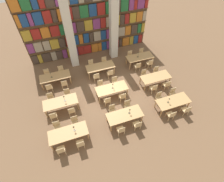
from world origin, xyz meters
name	(u,v)px	position (x,y,z in m)	size (l,w,h in m)	color
ground_plane	(111,95)	(0.00, 0.00, 0.00)	(40.00, 40.00, 0.00)	brown
bookshelf_bank	(89,24)	(0.01, 5.44, 2.73)	(10.35, 0.35, 5.50)	brown
pillar_left	(69,32)	(-1.73, 4.27, 3.00)	(0.59, 0.59, 6.00)	silver
pillar_center	(114,24)	(1.73, 4.27, 3.00)	(0.59, 0.59, 6.00)	silver
reading_table_0	(68,133)	(-3.40, -2.44, 0.67)	(2.21, 0.94, 0.74)	tan
chair_0	(61,150)	(-3.97, -3.19, 0.47)	(0.42, 0.40, 0.87)	tan
chair_1	(57,127)	(-3.97, -1.68, 0.47)	(0.42, 0.40, 0.87)	tan
chair_2	(80,144)	(-2.90, -3.19, 0.47)	(0.42, 0.40, 0.87)	tan
chair_3	(75,122)	(-2.90, -1.68, 0.47)	(0.42, 0.40, 0.87)	tan
desk_lamp_0	(74,128)	(-3.02, -2.41, 1.02)	(0.14, 0.14, 0.42)	brown
reading_table_1	(125,115)	(0.07, -2.38, 0.67)	(2.21, 0.94, 0.74)	tan
chair_4	(121,130)	(-0.45, -3.13, 0.47)	(0.42, 0.40, 0.87)	tan
chair_5	(112,110)	(-0.45, -1.63, 0.47)	(0.42, 0.40, 0.87)	tan
chair_6	(137,125)	(0.60, -3.13, 0.47)	(0.42, 0.40, 0.87)	tan
chair_7	(128,106)	(0.60, -1.63, 0.47)	(0.42, 0.40, 0.87)	tan
desk_lamp_1	(130,110)	(0.38, -2.36, 1.02)	(0.14, 0.14, 0.41)	brown
reading_table_2	(173,102)	(3.46, -2.44, 0.67)	(2.21, 0.94, 0.74)	tan
chair_8	(171,115)	(2.90, -3.20, 0.47)	(0.42, 0.40, 0.87)	tan
chair_9	(159,97)	(2.90, -1.69, 0.47)	(0.42, 0.40, 0.87)	tan
chair_10	(186,110)	(4.00, -3.20, 0.47)	(0.42, 0.40, 0.87)	tan
chair_11	(173,93)	(4.00, -1.69, 0.47)	(0.42, 0.40, 0.87)	tan
desk_lamp_2	(169,100)	(3.07, -2.43, 1.02)	(0.14, 0.14, 0.43)	brown
reading_table_3	(60,102)	(-3.50, -0.07, 0.67)	(2.21, 0.94, 0.74)	tan
chair_12	(53,116)	(-4.09, -0.82, 0.47)	(0.42, 0.40, 0.87)	tan
chair_13	(51,98)	(-4.09, 0.68, 0.47)	(0.42, 0.40, 0.87)	tan
chair_14	(72,111)	(-2.94, -0.82, 0.47)	(0.42, 0.40, 0.87)	tan
chair_15	(68,94)	(-2.94, 0.68, 0.47)	(0.42, 0.40, 0.87)	tan
desk_lamp_3	(64,98)	(-3.19, -0.09, 1.07)	(0.14, 0.14, 0.49)	brown
reading_table_4	(112,89)	(0.05, -0.05, 0.67)	(2.21, 0.94, 0.74)	tan
chair_16	(107,101)	(-0.53, -0.80, 0.47)	(0.42, 0.40, 0.87)	tan
chair_17	(101,85)	(-0.53, 0.70, 0.47)	(0.42, 0.40, 0.87)	tan
chair_18	(123,97)	(0.57, -0.80, 0.47)	(0.42, 0.40, 0.87)	tan
chair_19	(115,82)	(0.57, 0.70, 0.47)	(0.42, 0.40, 0.87)	tan
desk_lamp_4	(113,85)	(0.12, -0.06, 1.05)	(0.14, 0.14, 0.46)	brown
reading_table_5	(156,78)	(3.48, -0.06, 0.67)	(2.21, 0.94, 0.74)	tan
chair_20	(154,88)	(2.95, -0.82, 0.47)	(0.42, 0.40, 0.87)	tan
chair_21	(144,74)	(2.95, 0.69, 0.47)	(0.42, 0.40, 0.87)	tan
chair_22	(167,85)	(4.01, -0.82, 0.47)	(0.42, 0.40, 0.87)	tan
chair_23	(156,71)	(4.01, 0.69, 0.47)	(0.42, 0.40, 0.87)	tan
reading_table_6	(55,77)	(-3.52, 2.48, 0.67)	(2.21, 0.94, 0.74)	tan
chair_24	(49,88)	(-4.08, 1.72, 0.47)	(0.42, 0.40, 0.87)	tan
chair_25	(47,74)	(-4.08, 3.23, 0.47)	(0.42, 0.40, 0.87)	tan
chair_26	(64,84)	(-3.00, 1.72, 0.47)	(0.42, 0.40, 0.87)	tan
chair_27	(61,71)	(-3.00, 3.23, 0.47)	(0.42, 0.40, 0.87)	tan
desk_lamp_5	(51,74)	(-3.75, 2.43, 1.08)	(0.14, 0.14, 0.50)	brown
reading_table_7	(100,67)	(-0.02, 2.43, 0.67)	(2.21, 0.94, 0.74)	tan
chair_28	(96,77)	(-0.58, 1.68, 0.47)	(0.42, 0.40, 0.87)	tan
chair_29	(91,65)	(-0.58, 3.18, 0.47)	(0.42, 0.40, 0.87)	tan
chair_30	(110,73)	(0.55, 1.68, 0.47)	(0.42, 0.40, 0.87)	tan
chair_31	(104,62)	(0.55, 3.18, 0.47)	(0.42, 0.40, 0.87)	tan
reading_table_8	(140,57)	(3.41, 2.50, 0.67)	(2.21, 0.94, 0.74)	tan
chair_32	(138,66)	(2.89, 1.74, 0.47)	(0.42, 0.40, 0.87)	tan
chair_33	(130,55)	(2.89, 3.25, 0.47)	(0.42, 0.40, 0.87)	tan
chair_34	(150,63)	(3.98, 1.74, 0.47)	(0.42, 0.40, 0.87)	tan
chair_35	(142,53)	(3.98, 3.25, 0.47)	(0.42, 0.40, 0.87)	tan
desk_lamp_6	(138,54)	(3.24, 2.52, 1.06)	(0.14, 0.14, 0.47)	brown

